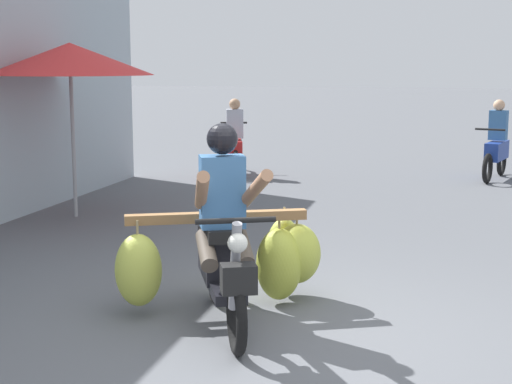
% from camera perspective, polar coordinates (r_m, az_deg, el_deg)
% --- Properties ---
extents(ground_plane, '(120.00, 120.00, 0.00)m').
position_cam_1_polar(ground_plane, '(5.73, 3.31, -11.24)').
color(ground_plane, '#56595E').
extents(motorbike_main_loaded, '(1.65, 1.91, 1.58)m').
position_cam_1_polar(motorbike_main_loaded, '(6.28, -1.34, -4.41)').
color(motorbike_main_loaded, black).
rests_on(motorbike_main_loaded, ground).
extents(motorbike_distant_ahead_left, '(0.64, 1.58, 1.40)m').
position_cam_1_polar(motorbike_distant_ahead_left, '(14.21, 17.41, 3.20)').
color(motorbike_distant_ahead_left, black).
rests_on(motorbike_distant_ahead_left, ground).
extents(motorbike_distant_ahead_right, '(0.67, 1.57, 1.40)m').
position_cam_1_polar(motorbike_distant_ahead_right, '(13.98, -1.58, 3.54)').
color(motorbike_distant_ahead_right, black).
rests_on(motorbike_distant_ahead_right, ground).
extents(market_umbrella_near_shop, '(2.17, 2.17, 2.29)m').
position_cam_1_polar(market_umbrella_near_shop, '(10.38, -13.63, 9.56)').
color(market_umbrella_near_shop, '#99999E').
rests_on(market_umbrella_near_shop, ground).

